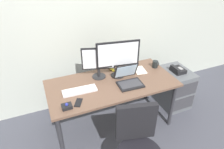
# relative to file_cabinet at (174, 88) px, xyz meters

# --- Properties ---
(ground_plane) EXTENTS (8.00, 8.00, 0.00)m
(ground_plane) POSITION_rel_file_cabinet_xyz_m (-1.09, -0.05, -0.31)
(ground_plane) COLOR #444651
(back_wall) EXTENTS (6.00, 0.10, 2.80)m
(back_wall) POSITION_rel_file_cabinet_xyz_m (-1.09, 0.69, 1.09)
(back_wall) COLOR #B3B9AF
(back_wall) RESTS_ON ground
(desk) EXTENTS (1.63, 0.78, 0.72)m
(desk) POSITION_rel_file_cabinet_xyz_m (-1.09, -0.05, 0.35)
(desk) COLOR brown
(desk) RESTS_ON ground
(file_cabinet) EXTENTS (0.42, 0.53, 0.61)m
(file_cabinet) POSITION_rel_file_cabinet_xyz_m (0.00, 0.00, 0.00)
(file_cabinet) COLOR #575A60
(file_cabinet) RESTS_ON ground
(desk_phone) EXTENTS (0.17, 0.20, 0.09)m
(desk_phone) POSITION_rel_file_cabinet_xyz_m (-0.01, -0.02, 0.34)
(desk_phone) COLOR black
(desk_phone) RESTS_ON file_cabinet
(monitor_main) EXTENTS (0.56, 0.18, 0.49)m
(monitor_main) POSITION_rel_file_cabinet_xyz_m (-0.95, 0.07, 0.71)
(monitor_main) COLOR #262628
(monitor_main) RESTS_ON desk
(monitor_side) EXTENTS (0.41, 0.18, 0.42)m
(monitor_side) POSITION_rel_file_cabinet_xyz_m (-1.19, 0.14, 0.66)
(monitor_side) COLOR #262628
(monitor_side) RESTS_ON desk
(keyboard) EXTENTS (0.42, 0.15, 0.03)m
(keyboard) POSITION_rel_file_cabinet_xyz_m (-1.52, -0.08, 0.43)
(keyboard) COLOR silver
(keyboard) RESTS_ON desk
(laptop) EXTENTS (0.32, 0.32, 0.23)m
(laptop) POSITION_rel_file_cabinet_xyz_m (-0.89, -0.14, 0.47)
(laptop) COLOR black
(laptop) RESTS_ON desk
(trackball_mouse) EXTENTS (0.11, 0.09, 0.07)m
(trackball_mouse) POSITION_rel_file_cabinet_xyz_m (-1.72, -0.32, 0.44)
(trackball_mouse) COLOR black
(trackball_mouse) RESTS_ON desk
(coffee_mug) EXTENTS (0.09, 0.08, 0.10)m
(coffee_mug) POSITION_rel_file_cabinet_xyz_m (-0.36, 0.07, 0.47)
(coffee_mug) COLOR black
(coffee_mug) RESTS_ON desk
(paper_notepad) EXTENTS (0.18, 0.23, 0.01)m
(paper_notepad) POSITION_rel_file_cabinet_xyz_m (-0.61, 0.07, 0.42)
(paper_notepad) COLOR white
(paper_notepad) RESTS_ON desk
(cell_phone) EXTENTS (0.13, 0.16, 0.01)m
(cell_phone) POSITION_rel_file_cabinet_xyz_m (-1.58, -0.28, 0.42)
(cell_phone) COLOR black
(cell_phone) RESTS_ON desk
(banana) EXTENTS (0.07, 0.19, 0.04)m
(banana) POSITION_rel_file_cabinet_xyz_m (-0.97, 0.25, 0.44)
(banana) COLOR yellow
(banana) RESTS_ON desk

